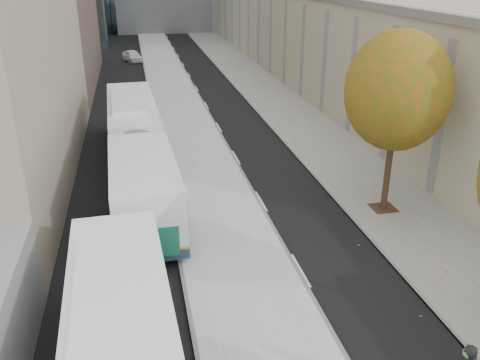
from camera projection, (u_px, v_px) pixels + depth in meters
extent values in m
cube|color=#B8B8B8|center=(188.00, 133.00, 33.42)|extent=(4.25, 150.00, 0.15)
cube|color=gray|center=(304.00, 126.00, 34.94)|extent=(4.75, 150.00, 0.08)
cube|color=tan|center=(319.00, 20.00, 61.63)|extent=(18.00, 92.00, 8.00)
cylinder|color=black|center=(387.00, 174.00, 22.46)|extent=(0.28, 0.28, 3.38)
sphere|color=#255D14|center=(398.00, 91.00, 21.00)|extent=(4.40, 4.40, 4.40)
cube|color=white|center=(137.00, 150.00, 26.10)|extent=(3.28, 18.42, 3.06)
cube|color=black|center=(136.00, 139.00, 25.88)|extent=(3.31, 17.69, 1.06)
cube|color=#17674B|center=(143.00, 244.00, 18.01)|extent=(1.94, 0.13, 1.18)
sphere|color=#459943|center=(469.00, 353.00, 11.75)|extent=(0.28, 0.28, 0.28)
imported|color=white|center=(133.00, 56.00, 57.81)|extent=(2.59, 4.08, 1.29)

